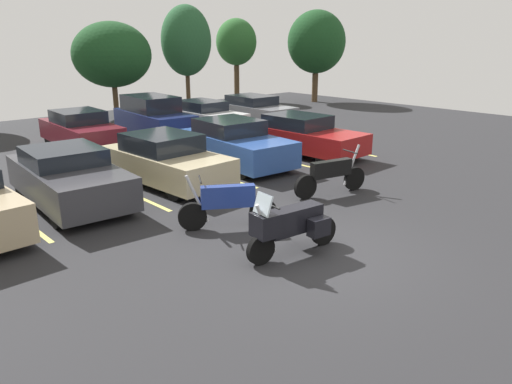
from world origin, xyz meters
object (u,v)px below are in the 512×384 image
at_px(car_charcoal, 69,177).
at_px(car_red, 303,135).
at_px(car_champagne, 166,160).
at_px(motorcycle_second, 227,204).
at_px(car_far_white, 203,116).
at_px(motorcycle_third, 331,175).
at_px(motorcycle_touring, 290,224).
at_px(car_blue, 235,144).
at_px(car_far_maroon, 81,130).
at_px(car_far_navy, 154,119).
at_px(car_far_grey, 254,110).

relative_size(car_charcoal, car_red, 0.97).
bearing_deg(car_champagne, motorcycle_second, -103.23).
bearing_deg(car_far_white, motorcycle_third, -107.87).
distance_m(motorcycle_touring, car_blue, 7.48).
relative_size(car_charcoal, car_champagne, 1.05).
xyz_separation_m(motorcycle_touring, car_blue, (3.91, 6.37, 0.08)).
relative_size(motorcycle_third, car_far_maroon, 0.52).
bearing_deg(motorcycle_second, car_red, 30.14).
distance_m(motorcycle_second, car_far_navy, 10.85).
bearing_deg(car_far_maroon, motorcycle_touring, -95.49).
xyz_separation_m(car_far_navy, car_far_grey, (5.92, 0.25, -0.19)).
distance_m(motorcycle_third, car_charcoal, 6.98).
height_order(motorcycle_second, motorcycle_third, motorcycle_third).
distance_m(car_far_white, car_far_grey, 2.97).
bearing_deg(motorcycle_touring, car_far_white, 60.31).
bearing_deg(car_blue, car_far_white, 62.26).
bearing_deg(car_champagne, car_far_navy, 61.82).
distance_m(car_far_maroon, car_far_white, 5.92).
bearing_deg(car_red, car_far_maroon, 130.69).
height_order(car_champagne, car_red, car_champagne).
bearing_deg(car_far_white, car_champagne, -133.57).
bearing_deg(car_far_white, car_far_grey, -4.78).
height_order(motorcycle_second, car_far_grey, car_far_grey).
bearing_deg(car_far_maroon, car_blue, -66.32).
bearing_deg(motorcycle_second, motorcycle_touring, -90.53).
height_order(car_red, car_far_grey, car_red).
relative_size(motorcycle_touring, motorcycle_second, 1.12).
relative_size(car_charcoal, car_blue, 1.01).
distance_m(motorcycle_second, car_far_white, 12.69).
distance_m(car_red, car_far_grey, 7.08).
height_order(motorcycle_second, car_champagne, car_champagne).
bearing_deg(car_far_grey, car_blue, -136.46).
bearing_deg(car_red, car_far_white, 87.67).
xyz_separation_m(motorcycle_third, car_charcoal, (-5.67, 4.07, 0.15)).
bearing_deg(motorcycle_touring, motorcycle_third, 28.47).
relative_size(car_far_navy, car_far_white, 0.95).
height_order(motorcycle_touring, car_far_white, motorcycle_touring).
xyz_separation_m(motorcycle_third, car_far_navy, (0.42, 9.97, 0.33)).
xyz_separation_m(motorcycle_touring, car_red, (6.86, 5.96, 0.05)).
xyz_separation_m(car_champagne, car_far_navy, (3.20, 5.98, 0.19)).
height_order(car_blue, car_far_grey, car_blue).
bearing_deg(car_red, motorcycle_second, -149.86).
height_order(car_far_navy, car_far_white, car_far_navy).
distance_m(car_champagne, car_blue, 2.96).
relative_size(car_champagne, car_red, 0.93).
distance_m(car_charcoal, car_far_grey, 13.49).
xyz_separation_m(car_charcoal, car_blue, (5.82, 0.27, 0.02)).
bearing_deg(car_far_navy, motorcycle_touring, -109.16).
relative_size(motorcycle_touring, car_far_white, 0.48).
relative_size(motorcycle_third, car_champagne, 0.53).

